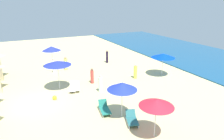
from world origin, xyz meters
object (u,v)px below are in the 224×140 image
object	(u,v)px
umbrella_0	(51,48)
lounge_chair_3_0	(132,119)
umbrella_3	(122,86)
beachgoer_2	(66,64)
umbrella_1	(57,63)
lounge_chair_1_0	(73,88)
lounge_chair_3_1	(104,109)
lounge_chair_1_1	(76,88)
beachgoer_1	(92,76)
beachgoer_4	(100,84)
beachgoer_3	(135,72)
beachgoer_0	(54,66)
umbrella_4	(163,56)
umbrella_2	(157,103)
beach_ball_0	(55,98)
beachgoer_5	(107,57)

from	to	relation	value
umbrella_0	lounge_chair_3_0	distance (m)	14.70
umbrella_3	beachgoer_2	xyz separation A→B (m)	(-11.88, -0.94, -1.58)
umbrella_1	lounge_chair_1_0	distance (m)	2.59
umbrella_0	lounge_chair_3_1	distance (m)	12.60
lounge_chair_1_1	beachgoer_1	xyz separation A→B (m)	(-0.90, 1.89, 0.48)
umbrella_3	beachgoer_4	world-z (taller)	umbrella_3
beachgoer_3	beachgoer_4	size ratio (longest dim) A/B	0.96
umbrella_3	beachgoer_4	size ratio (longest dim) A/B	1.62
lounge_chair_1_0	beachgoer_0	size ratio (longest dim) A/B	0.87
umbrella_3	umbrella_4	xyz separation A→B (m)	(-5.49, 7.89, -0.11)
beachgoer_1	beachgoer_4	distance (m)	2.21
umbrella_2	lounge_chair_3_0	world-z (taller)	umbrella_2
beachgoer_1	beach_ball_0	distance (m)	4.50
lounge_chair_1_1	lounge_chair_3_1	bearing A→B (deg)	-66.68
beachgoer_1	beachgoer_4	xyz separation A→B (m)	(2.21, -0.05, 0.01)
umbrella_1	umbrella_2	bearing A→B (deg)	20.44
lounge_chair_3_0	beachgoer_1	world-z (taller)	beachgoer_1
beachgoer_3	lounge_chair_3_1	bearing A→B (deg)	-117.62
umbrella_1	beachgoer_1	world-z (taller)	umbrella_1
umbrella_2	beachgoer_3	xyz separation A→B (m)	(-8.74, 4.16, -1.53)
umbrella_2	lounge_chair_1_0	bearing A→B (deg)	-163.67
umbrella_2	umbrella_3	distance (m)	2.85
lounge_chair_1_0	beachgoer_2	bearing A→B (deg)	102.28
beachgoer_2	umbrella_4	bearing A→B (deg)	-85.05
umbrella_2	lounge_chair_3_1	world-z (taller)	umbrella_2
lounge_chair_3_1	beachgoer_5	size ratio (longest dim) A/B	0.91
beachgoer_4	beach_ball_0	xyz separation A→B (m)	(-0.21, -3.95, -0.56)
lounge_chair_1_0	beachgoer_4	xyz separation A→B (m)	(1.29, 2.13, 0.48)
beachgoer_3	beachgoer_5	distance (m)	6.48
umbrella_1	beach_ball_0	distance (m)	3.12
umbrella_2	beach_ball_0	size ratio (longest dim) A/B	7.03
umbrella_4	beachgoer_4	size ratio (longest dim) A/B	1.56
umbrella_4	beachgoer_1	xyz separation A→B (m)	(-1.18, -7.55, -1.47)
umbrella_3	beachgoer_1	world-z (taller)	umbrella_3
umbrella_3	beachgoer_3	size ratio (longest dim) A/B	1.69
beachgoer_4	lounge_chair_3_1	bearing A→B (deg)	174.64
umbrella_3	beachgoer_5	world-z (taller)	umbrella_3
umbrella_2	umbrella_4	xyz separation A→B (m)	(-8.26, 7.23, -0.04)
beachgoer_0	umbrella_2	bearing A→B (deg)	29.67
umbrella_0	lounge_chair_1_0	world-z (taller)	umbrella_0
lounge_chair_1_0	beachgoer_3	world-z (taller)	beachgoer_3
umbrella_3	beachgoer_2	distance (m)	12.02
umbrella_2	umbrella_3	world-z (taller)	umbrella_3
umbrella_1	lounge_chair_3_0	distance (m)	8.46
lounge_chair_1_1	umbrella_3	size ratio (longest dim) A/B	0.57
lounge_chair_3_0	beachgoer_4	size ratio (longest dim) A/B	0.97
lounge_chair_1_1	beach_ball_0	world-z (taller)	lounge_chair_1_1
beachgoer_3	lounge_chair_1_1	bearing A→B (deg)	-156.82
umbrella_4	beachgoer_1	distance (m)	7.78
lounge_chair_3_0	beach_ball_0	xyz separation A→B (m)	(-5.64, -3.88, -0.10)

